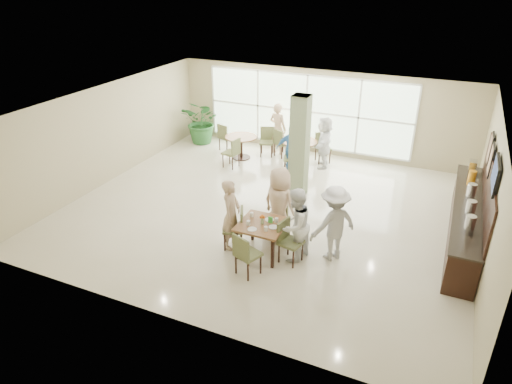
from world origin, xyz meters
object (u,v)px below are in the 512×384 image
at_px(adult_a, 291,150).
at_px(buffet_counter, 467,219).
at_px(teen_standing, 334,223).
at_px(teen_right, 295,225).
at_px(round_table_left, 241,142).
at_px(round_table_right, 299,146).
at_px(potted_plant, 203,122).
at_px(teen_far, 279,205).
at_px(adult_b, 324,142).
at_px(main_table, 262,227).
at_px(teen_left, 231,215).
at_px(adult_standing, 278,129).

bearing_deg(adult_a, buffet_counter, -31.92).
relative_size(buffet_counter, teen_standing, 2.76).
bearing_deg(buffet_counter, adult_a, 158.57).
bearing_deg(adult_a, teen_right, -79.37).
distance_m(round_table_left, adult_a, 2.02).
xyz_separation_m(round_table_right, potted_plant, (-3.76, 0.39, 0.21)).
bearing_deg(round_table_left, potted_plant, 158.02).
bearing_deg(buffet_counter, round_table_left, 160.10).
bearing_deg(round_table_left, teen_far, -54.58).
distance_m(round_table_right, adult_b, 0.82).
relative_size(potted_plant, teen_far, 0.88).
xyz_separation_m(buffet_counter, potted_plant, (-8.77, 3.25, 0.23)).
bearing_deg(adult_b, round_table_left, -95.33).
bearing_deg(teen_standing, potted_plant, -90.04).
xyz_separation_m(main_table, teen_standing, (1.44, 0.47, 0.19)).
bearing_deg(teen_right, buffet_counter, 138.04).
relative_size(potted_plant, teen_left, 0.96).
bearing_deg(teen_far, teen_left, 59.25).
relative_size(round_table_left, adult_standing, 0.60).
relative_size(teen_right, adult_a, 1.06).
height_order(round_table_right, buffet_counter, buffet_counter).
relative_size(main_table, teen_far, 0.56).
bearing_deg(adult_standing, main_table, 121.99).
distance_m(adult_a, adult_b, 1.21).
relative_size(teen_left, adult_a, 1.05).
height_order(teen_right, adult_standing, adult_standing).
xyz_separation_m(potted_plant, adult_b, (4.55, -0.35, 0.02)).
distance_m(teen_standing, adult_a, 4.56).
bearing_deg(potted_plant, teen_far, -45.57).
xyz_separation_m(round_table_left, adult_a, (1.93, -0.55, 0.22)).
bearing_deg(teen_left, teen_far, -54.74).
height_order(teen_far, adult_standing, teen_far).
height_order(main_table, round_table_right, same).
height_order(teen_left, adult_b, teen_left).
bearing_deg(teen_far, round_table_left, -36.53).
bearing_deg(adult_standing, round_table_left, 56.56).
distance_m(potted_plant, teen_right, 7.78).
relative_size(round_table_right, potted_plant, 0.72).
xyz_separation_m(round_table_left, buffet_counter, (6.91, -2.50, -0.01)).
distance_m(potted_plant, adult_standing, 2.81).
distance_m(main_table, potted_plant, 7.38).
distance_m(teen_far, adult_a, 3.79).
distance_m(round_table_right, teen_right, 5.44).
distance_m(main_table, buffet_counter, 4.70).
bearing_deg(round_table_right, main_table, -79.50).
xyz_separation_m(potted_plant, adult_a, (3.80, -1.30, -0.01)).
distance_m(buffet_counter, adult_standing, 6.86).
xyz_separation_m(round_table_left, adult_b, (2.68, 0.40, 0.25)).
relative_size(buffet_counter, teen_right, 2.84).
bearing_deg(adult_standing, adult_b, 178.20).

